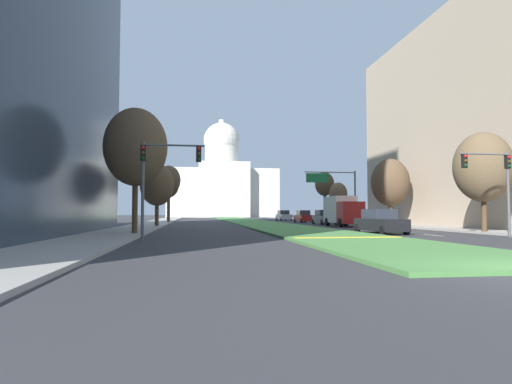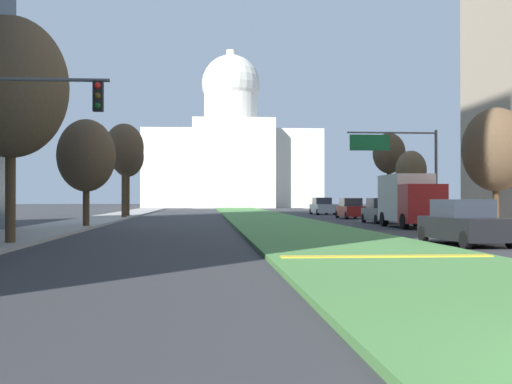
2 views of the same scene
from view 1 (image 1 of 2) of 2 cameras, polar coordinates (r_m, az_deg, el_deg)
ground_plane at (r=71.82m, az=-1.65°, el=-3.91°), size 273.30×273.30×0.00m
grass_median at (r=65.65m, az=-1.04°, el=-3.96°), size 6.53×111.81×0.14m
median_curb_nose at (r=23.47m, az=12.21°, el=-5.96°), size 5.88×0.50×0.04m
lane_dashes_right at (r=46.72m, az=11.19°, el=-4.51°), size 0.16×34.86×0.01m
sidewalk_left at (r=59.16m, az=-13.24°, el=-4.03°), size 4.00×111.81×0.15m
sidewalk_right at (r=62.73m, az=11.90°, el=-3.96°), size 4.00×111.81×0.15m
midrise_block_right at (r=50.80m, az=29.86°, el=8.08°), size 14.88×32.73×21.41m
capitol_building at (r=133.08m, az=-4.64°, el=0.84°), size 32.87×26.05×30.65m
traffic_light_near_left at (r=22.91m, az=-12.82°, el=3.07°), size 3.34×0.35×5.20m
traffic_light_near_right at (r=29.76m, az=29.45°, el=2.04°), size 3.34×0.35×5.20m
overhead_guide_sign at (r=52.01m, az=10.66°, el=0.83°), size 6.38×0.20×6.50m
street_tree_left_near at (r=29.31m, az=-15.83°, el=5.79°), size 4.14×4.14×8.40m
street_tree_right_near at (r=34.12m, az=28.13°, el=2.96°), size 3.96×3.96×7.19m
street_tree_left_mid at (r=43.68m, az=-13.12°, el=0.94°), size 3.39×3.39×6.38m
street_tree_right_mid at (r=47.95m, az=17.53°, el=1.24°), size 4.07×4.07×7.27m
street_tree_left_far at (r=61.43m, az=-11.63°, el=1.51°), size 3.32×3.32×8.11m
street_tree_right_far at (r=63.95m, az=10.97°, el=-0.28°), size 2.66×2.66×5.88m
street_tree_left_distant at (r=65.92m, az=-11.59°, el=0.82°), size 2.95×2.95×7.41m
street_tree_right_distant at (r=67.72m, az=9.19°, el=1.00°), size 3.02×3.02×7.82m
sedan_lead_stopped at (r=31.09m, az=16.30°, el=-3.91°), size 2.17×4.80×1.72m
sedan_midblock at (r=52.22m, az=9.15°, el=-3.43°), size 2.05×4.23×1.77m
sedan_distant at (r=62.47m, az=6.38°, el=-3.32°), size 1.93×4.51×1.77m
sedan_far_horizon at (r=76.20m, az=3.72°, el=-3.20°), size 2.15×4.53×1.83m
box_truck_delivery at (r=45.68m, az=11.53°, el=-2.45°), size 2.40×6.40×3.20m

